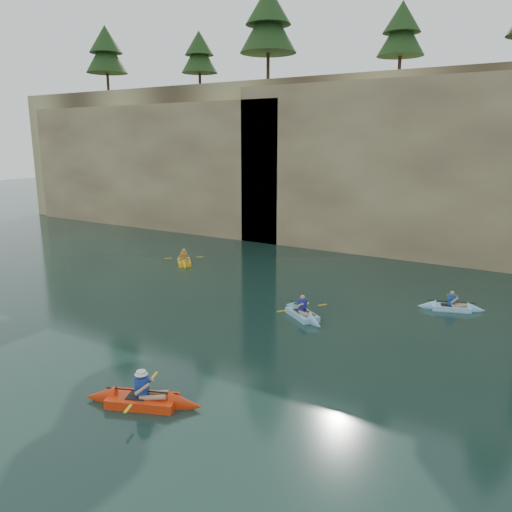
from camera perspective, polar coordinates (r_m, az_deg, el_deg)
The scene contains 11 objects.
ground at distance 15.69m, azimuth -14.25°, elevation -15.46°, with size 160.00×160.00×0.00m, color black.
cliff at distance 40.72m, azimuth 17.35°, elevation 10.61°, with size 70.00×16.00×12.00m, color tan.
cliff_slab_west at distance 44.01m, azimuth -11.97°, elevation 10.12°, with size 26.00×2.40×10.56m, color tan.
cliff_slab_center at distance 33.07m, azimuth 17.45°, elevation 9.62°, with size 24.00×2.40×11.40m, color tan.
sea_cave_west at distance 42.47m, azimuth -10.38°, elevation 5.64°, with size 4.50×1.00×4.00m, color black.
sea_cave_center at distance 34.88m, azimuth 7.13°, elevation 3.49°, with size 3.50×1.00×3.20m, color black.
cliff_pines at distance 36.86m, azimuth 16.35°, elevation 26.03°, with size 56.00×6.00×7.83m, color black, non-canonical shape.
main_kayaker at distance 15.16m, azimuth -12.83°, elevation -15.70°, with size 3.56×2.24×1.31m.
kayaker_ltblue_near at distance 21.55m, azimuth 5.30°, elevation -6.58°, with size 2.95×2.38×1.22m.
kayaker_yellow at distance 30.70m, azimuth -8.21°, elevation -0.65°, with size 2.50×2.63×1.19m.
kayaker_ltblue_mid at distance 23.95m, azimuth 21.38°, elevation -5.45°, with size 2.94×2.10×1.09m.
Camera 1 is at (10.12, -9.41, 7.41)m, focal length 35.00 mm.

